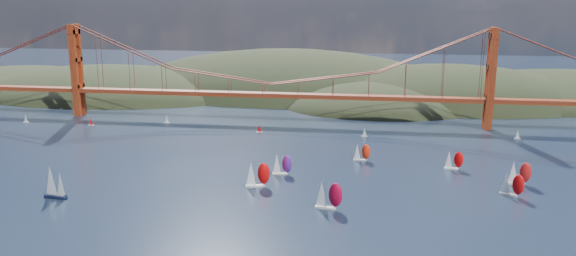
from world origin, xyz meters
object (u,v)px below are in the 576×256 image
(racer_1, at_px, (328,195))
(racer_3, at_px, (453,160))
(racer_5, at_px, (361,152))
(racer_2, at_px, (512,184))
(racer_4, at_px, (519,173))
(racer_rwb, at_px, (282,164))
(racer_0, at_px, (257,174))
(sloop_navy, at_px, (54,182))

(racer_1, height_order, racer_3, racer_1)
(racer_5, bearing_deg, racer_1, -100.71)
(racer_3, xyz_separation_m, racer_5, (-38.50, 6.72, -0.09))
(racer_2, bearing_deg, racer_4, 94.54)
(racer_1, distance_m, racer_5, 61.04)
(racer_1, xyz_separation_m, racer_rwb, (-21.85, 35.31, -0.71))
(racer_4, bearing_deg, racer_2, -114.56)
(racer_0, relative_size, racer_2, 1.11)
(sloop_navy, xyz_separation_m, racer_2, (162.72, 27.50, -1.27))
(racer_2, distance_m, racer_rwb, 87.35)
(racer_1, relative_size, racer_rwb, 1.16)
(sloop_navy, distance_m, racer_5, 125.56)
(racer_0, relative_size, racer_rwb, 1.15)
(racer_2, height_order, racer_3, racer_2)
(racer_5, bearing_deg, racer_rwb, -143.23)
(sloop_navy, relative_size, racer_3, 1.52)
(racer_5, bearing_deg, racer_0, -134.24)
(racer_3, relative_size, racer_4, 0.86)
(racer_1, xyz_separation_m, racer_4, (70.33, 36.92, -0.32))
(racer_0, height_order, racer_1, racer_1)
(racer_0, xyz_separation_m, racer_4, (98.90, 18.21, -0.26))
(racer_2, distance_m, racer_5, 66.39)
(racer_0, xyz_separation_m, racer_3, (76.67, 34.83, -0.94))
(racer_3, bearing_deg, racer_4, -35.92)
(sloop_navy, xyz_separation_m, racer_rwb, (76.21, 39.63, -1.43))
(racer_2, bearing_deg, racer_0, -150.28)
(sloop_navy, xyz_separation_m, racer_3, (146.17, 57.87, -1.72))
(racer_2, relative_size, racer_5, 1.13)
(racer_1, height_order, racer_4, racer_1)
(racer_3, bearing_deg, racer_2, -60.53)
(racer_2, bearing_deg, racer_3, 145.57)
(racer_2, height_order, racer_rwb, racer_2)
(racer_1, relative_size, racer_3, 1.24)
(racer_0, bearing_deg, racer_2, -13.06)
(racer_4, bearing_deg, racer_5, 156.86)
(sloop_navy, xyz_separation_m, racer_1, (98.07, 4.32, -0.72))
(racer_1, bearing_deg, racer_4, 37.57)
(racer_0, height_order, racer_4, racer_0)
(racer_2, xyz_separation_m, racer_3, (-16.55, 30.38, -0.45))
(racer_rwb, bearing_deg, racer_3, 6.40)
(racer_5, height_order, racer_rwb, racer_rwb)
(racer_2, bearing_deg, racer_1, -133.29)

